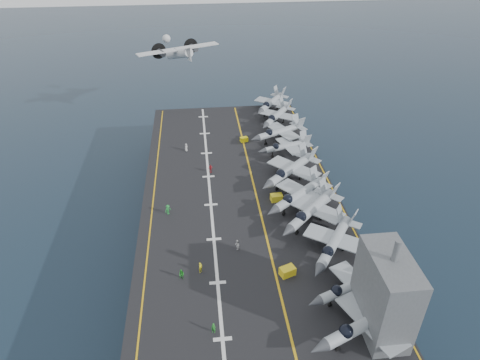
{
  "coord_description": "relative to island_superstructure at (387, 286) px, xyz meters",
  "views": [
    {
      "loc": [
        -7.57,
        -65.71,
        58.52
      ],
      "look_at": [
        0.0,
        4.0,
        13.0
      ],
      "focal_mm": 32.0,
      "sensor_mm": 36.0,
      "label": 1
    }
  ],
  "objects": [
    {
      "name": "ground",
      "position": [
        -15.0,
        30.0,
        -17.9
      ],
      "size": [
        500.0,
        500.0,
        0.0
      ],
      "primitive_type": "plane",
      "color": "#142135",
      "rests_on": "ground"
    },
    {
      "name": "hull",
      "position": [
        -15.0,
        30.0,
        -12.9
      ],
      "size": [
        36.0,
        90.0,
        10.0
      ],
      "primitive_type": "cube",
      "color": "#56595E",
      "rests_on": "ground"
    },
    {
      "name": "flight_deck",
      "position": [
        -15.0,
        30.0,
        -7.7
      ],
      "size": [
        38.0,
        92.0,
        0.4
      ],
      "primitive_type": "cube",
      "color": "black",
      "rests_on": "hull"
    },
    {
      "name": "foul_line",
      "position": [
        -12.0,
        30.0,
        -7.48
      ],
      "size": [
        0.35,
        90.0,
        0.02
      ],
      "primitive_type": "cube",
      "color": "gold",
      "rests_on": "flight_deck"
    },
    {
      "name": "landing_centerline",
      "position": [
        -21.0,
        30.0,
        -7.48
      ],
      "size": [
        0.5,
        90.0,
        0.02
      ],
      "primitive_type": "cube",
      "color": "silver",
      "rests_on": "flight_deck"
    },
    {
      "name": "deck_edge_port",
      "position": [
        -32.0,
        30.0,
        -7.48
      ],
      "size": [
        0.25,
        90.0,
        0.02
      ],
      "primitive_type": "cube",
      "color": "gold",
      "rests_on": "flight_deck"
    },
    {
      "name": "deck_edge_stbd",
      "position": [
        3.5,
        30.0,
        -7.48
      ],
      "size": [
        0.25,
        90.0,
        0.02
      ],
      "primitive_type": "cube",
      "color": "gold",
      "rests_on": "flight_deck"
    },
    {
      "name": "island_superstructure",
      "position": [
        0.0,
        0.0,
        0.0
      ],
      "size": [
        5.0,
        10.0,
        15.0
      ],
      "primitive_type": null,
      "color": "#56595E",
      "rests_on": "flight_deck"
    },
    {
      "name": "fighter_jet_0",
      "position": [
        -2.44,
        -1.53,
        -4.79
      ],
      "size": [
        18.4,
        15.59,
        5.42
      ],
      "primitive_type": null,
      "color": "#929BA2",
      "rests_on": "flight_deck"
    },
    {
      "name": "fighter_jet_1",
      "position": [
        -1.85,
        5.22,
        -5.11
      ],
      "size": [
        16.14,
        13.52,
        4.78
      ],
      "primitive_type": null,
      "color": "#8F989E",
      "rests_on": "flight_deck"
    },
    {
      "name": "fighter_jet_2",
      "position": [
        -1.85,
        14.43,
        -4.82
      ],
      "size": [
        17.34,
        18.57,
        5.37
      ],
      "primitive_type": null,
      "color": "gray",
      "rests_on": "flight_deck"
    },
    {
      "name": "fighter_jet_3",
      "position": [
        -3.45,
        23.0,
        -4.71
      ],
      "size": [
        18.97,
        18.93,
        5.58
      ],
      "primitive_type": null,
      "color": "#929CA2",
      "rests_on": "flight_deck"
    },
    {
      "name": "fighter_jet_4",
      "position": [
        -4.46,
        28.04,
        -4.78
      ],
      "size": [
        18.75,
        17.89,
        5.43
      ],
      "primitive_type": null,
      "color": "gray",
      "rests_on": "flight_deck"
    },
    {
      "name": "fighter_jet_5",
      "position": [
        -4.27,
        36.69,
        -4.63
      ],
      "size": [
        19.62,
        19.34,
        5.74
      ],
      "primitive_type": null,
      "color": "#8B939C",
      "rests_on": "flight_deck"
    },
    {
      "name": "fighter_jet_6",
      "position": [
        -2.86,
        47.64,
        -5.27
      ],
      "size": [
        14.76,
        11.87,
        4.46
      ],
      "primitive_type": null,
      "color": "#9CA5AD",
      "rests_on": "flight_deck"
    },
    {
      "name": "fighter_jet_7",
      "position": [
        -3.15,
        54.43,
        -4.95
      ],
      "size": [
        17.47,
        15.15,
        5.1
      ],
      "primitive_type": null,
      "color": "#8E969C",
      "rests_on": "flight_deck"
    },
    {
      "name": "fighter_jet_8",
      "position": [
        -2.25,
        63.51,
        -4.94
      ],
      "size": [
        16.45,
        17.69,
        5.11
      ],
      "primitive_type": null,
      "color": "#90999E",
      "rests_on": "flight_deck"
    },
    {
      "name": "tow_cart_a",
      "position": [
        -10.21,
        10.57,
        -6.81
      ],
      "size": [
        2.68,
        2.22,
        1.38
      ],
      "primitive_type": null,
      "color": "yellow",
      "rests_on": "flight_deck"
    },
    {
      "name": "tow_cart_b",
      "position": [
        -8.37,
        30.02,
        -6.83
      ],
      "size": [
        2.36,
        1.66,
        1.34
      ],
      "primitive_type": null,
      "color": "yellow",
      "rests_on": "flight_deck"
    },
    {
      "name": "tow_cart_c",
      "position": [
        -11.76,
        54.9,
        -6.97
      ],
      "size": [
        1.98,
        1.52,
        1.06
      ],
      "primitive_type": null,
      "color": "yellow",
      "rests_on": "flight_deck"
    },
    {
      "name": "crew_1",
      "position": [
        -23.46,
        12.56,
        -6.57
      ],
      "size": [
        1.29,
        1.34,
        1.87
      ],
      "primitive_type": "imported",
      "color": "gold",
      "rests_on": "flight_deck"
    },
    {
      "name": "crew_2",
      "position": [
        -26.36,
        11.43,
        -6.62
      ],
      "size": [
        1.27,
        1.16,
        1.77
      ],
      "primitive_type": "imported",
      "color": "#1E8F23",
      "rests_on": "flight_deck"
    },
    {
      "name": "crew_3",
      "position": [
        -28.93,
        28.0,
        -6.51
      ],
      "size": [
        1.41,
        1.39,
        1.98
      ],
      "primitive_type": "imported",
      "color": "#1B8932",
      "rests_on": "flight_deck"
    },
    {
      "name": "crew_4",
      "position": [
        -20.46,
        41.68,
        -6.58
      ],
      "size": [
        1.26,
        1.01,
        1.83
      ],
      "primitive_type": "imported",
      "color": "#B2222A",
      "rests_on": "flight_deck"
    },
    {
      "name": "crew_5",
      "position": [
        -25.57,
        51.65,
        -6.57
      ],
      "size": [
        1.19,
        1.33,
        1.85
      ],
      "primitive_type": "imported",
      "color": "beige",
      "rests_on": "flight_deck"
    },
    {
      "name": "crew_6",
      "position": [
        -22.08,
        1.2,
        -6.66
      ],
      "size": [
        1.18,
        1.0,
        1.68
      ],
      "primitive_type": "imported",
      "color": "#208225",
      "rests_on": "flight_deck"
    },
    {
      "name": "crew_7",
      "position": [
        -17.31,
        17.12,
        -6.57
      ],
      "size": [
        1.01,
        1.27,
        1.85
      ],
      "primitive_type": "imported",
      "color": "silver",
      "rests_on": "flight_deck"
    },
    {
      "name": "transport_plane",
      "position": [
        -26.86,
        89.81,
        3.72
      ],
      "size": [
        29.62,
        25.59,
        5.88
      ],
      "primitive_type": null,
      "color": "silver"
    },
    {
      "name": "fighter_jet_9",
      "position": [
        -2.25,
        72.01,
        -4.94
      ],
      "size": [
        16.45,
        17.69,
        5.11
      ],
      "primitive_type": null,
      "color": "#90999E",
      "rests_on": "flight_deck"
    }
  ]
}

